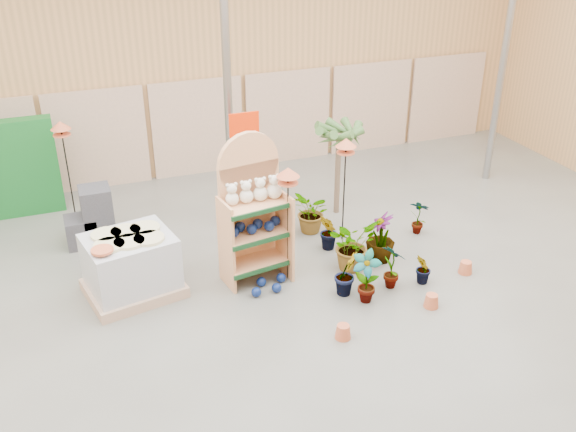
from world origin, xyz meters
name	(u,v)px	position (x,y,z in m)	size (l,w,h in m)	color
room	(283,157)	(0.00, 0.91, 2.21)	(15.20, 12.10, 4.70)	#5A5A53
display_shelf	(252,214)	(-0.22, 1.66, 1.06)	(1.05, 0.75, 2.31)	tan
teddy_bears	(255,192)	(-0.19, 1.55, 1.46)	(0.86, 0.23, 0.37)	white
gazing_balls_shelf	(255,226)	(-0.22, 1.53, 0.91)	(0.85, 0.29, 0.16)	navy
gazing_balls_floor	(269,285)	(-0.14, 1.17, 0.07)	(0.63, 0.39, 0.15)	navy
pallet_stack	(131,265)	(-2.05, 1.79, 0.48)	(1.51, 1.34, 0.98)	tan
charcoal_planters	(92,220)	(-2.43, 3.60, 0.42)	(0.80, 0.50, 1.00)	#2C2C30
trellis_stock	(0,171)	(-3.80, 5.20, 0.90)	(2.00, 0.30, 1.80)	#125F21
offer_sign	(245,149)	(0.10, 2.98, 1.57)	(0.50, 0.08, 2.20)	gray
bird_table_front	(288,176)	(0.25, 1.36, 1.72)	(0.34, 0.34, 1.85)	black
bird_table_right	(346,146)	(1.56, 2.19, 1.70)	(0.34, 0.34, 1.84)	black
bird_table_back	(61,129)	(-2.67, 4.45, 1.79)	(0.34, 0.34, 1.92)	black
palm	(339,132)	(1.91, 3.17, 1.57)	(0.70, 0.70, 1.83)	brown
potted_plant_0	(366,277)	(1.07, 0.37, 0.41)	(0.43, 0.29, 0.82)	#3C612B
potted_plant_1	(346,274)	(0.90, 0.66, 0.34)	(0.37, 0.30, 0.67)	#3C612B
potted_plant_2	(352,244)	(1.30, 1.29, 0.43)	(0.77, 0.66, 0.85)	#3C612B
potted_plant_3	(381,237)	(1.82, 1.33, 0.42)	(0.47, 0.47, 0.83)	#3C612B
potted_plant_4	(419,216)	(2.89, 1.91, 0.32)	(0.34, 0.23, 0.65)	#3C612B
potted_plant_5	(329,232)	(1.20, 1.94, 0.33)	(0.36, 0.29, 0.65)	#3C612B
potted_plant_6	(312,213)	(1.17, 2.60, 0.38)	(0.69, 0.60, 0.77)	#3C612B
potted_plant_8	(393,266)	(1.61, 0.56, 0.37)	(0.39, 0.26, 0.74)	#3C612B
potted_plant_9	(424,269)	(2.10, 0.47, 0.26)	(0.28, 0.23, 0.52)	#3C612B
potted_plant_11	(279,224)	(0.55, 2.58, 0.30)	(0.33, 0.33, 0.60)	#3C612B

